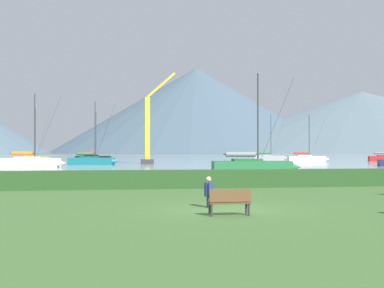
{
  "coord_description": "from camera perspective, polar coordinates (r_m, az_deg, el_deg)",
  "views": [
    {
      "loc": [
        -4.24,
        -18.85,
        2.33
      ],
      "look_at": [
        6.55,
        50.32,
        3.18
      ],
      "focal_mm": 46.11,
      "sensor_mm": 36.0,
      "label": 1
    }
  ],
  "objects": [
    {
      "name": "sailboat_slip_5",
      "position": [
        79.22,
        -11.49,
        -1.88
      ],
      "size": [
        8.21,
        4.55,
        9.95
      ],
      "rotation": [
        0.0,
        0.0,
        -0.33
      ],
      "color": "#19707A",
      "rests_on": "harbor_water"
    },
    {
      "name": "ground_plane",
      "position": [
        19.47,
        3.83,
        -7.56
      ],
      "size": [
        1000.0,
        1000.0,
        0.0
      ],
      "primitive_type": "plane",
      "color": "#3D602D"
    },
    {
      "name": "distant_hill_east_ridge",
      "position": [
        460.89,
        19.03,
        2.41
      ],
      "size": [
        338.74,
        338.74,
        54.09
      ],
      "primitive_type": "cone",
      "color": "slate",
      "rests_on": "ground_plane"
    },
    {
      "name": "sailboat_slip_11",
      "position": [
        112.76,
        8.88,
        -1.54
      ],
      "size": [
        7.96,
        3.74,
        10.39
      ],
      "rotation": [
        0.0,
        0.0,
        -0.22
      ],
      "color": "#9E9EA3",
      "rests_on": "harbor_water"
    },
    {
      "name": "hedge_line",
      "position": [
        30.21,
        -0.78,
        -4.07
      ],
      "size": [
        80.0,
        1.2,
        1.1
      ],
      "primitive_type": "cube",
      "color": "#284C23",
      "rests_on": "ground_plane"
    },
    {
      "name": "sailboat_slip_1",
      "position": [
        98.82,
        13.13,
        -1.64
      ],
      "size": [
        8.34,
        3.5,
        9.23
      ],
      "rotation": [
        0.0,
        0.0,
        -0.16
      ],
      "color": "white",
      "rests_on": "harbor_water"
    },
    {
      "name": "harbor_water",
      "position": [
        155.93,
        -7.31,
        -1.55
      ],
      "size": [
        320.0,
        246.0,
        0.0
      ],
      "primitive_type": "cube",
      "color": "#8C9EA3",
      "rests_on": "ground_plane"
    },
    {
      "name": "sailboat_slip_0",
      "position": [
        102.91,
        -17.9,
        -1.62
      ],
      "size": [
        7.43,
        2.93,
        10.54
      ],
      "rotation": [
        0.0,
        0.0,
        -0.12
      ],
      "color": "gold",
      "rests_on": "harbor_water"
    },
    {
      "name": "sailboat_slip_7",
      "position": [
        104.58,
        -11.3,
        -1.59
      ],
      "size": [
        8.26,
        4.4,
        10.27
      ],
      "rotation": [
        0.0,
        0.0,
        -0.3
      ],
      "color": "black",
      "rests_on": "harbor_water"
    },
    {
      "name": "distant_hill_west_ridge",
      "position": [
        439.71,
        0.47,
        3.91
      ],
      "size": [
        253.71,
        253.71,
        75.36
      ],
      "primitive_type": "cone",
      "color": "#425666",
      "rests_on": "ground_plane"
    },
    {
      "name": "sailboat_slip_9",
      "position": [
        69.61,
        -18.16,
        -1.98
      ],
      "size": [
        9.07,
        4.67,
        9.87
      ],
      "rotation": [
        0.0,
        0.0,
        -0.28
      ],
      "color": "white",
      "rests_on": "harbor_water"
    },
    {
      "name": "person_seated_viewer",
      "position": [
        20.05,
        1.94,
        -5.39
      ],
      "size": [
        0.36,
        0.57,
        1.25
      ],
      "rotation": [
        0.0,
        0.0,
        -0.03
      ],
      "color": "#2D3347",
      "rests_on": "ground_plane"
    },
    {
      "name": "park_bench_near_path",
      "position": [
        17.58,
        4.38,
        -6.57
      ],
      "size": [
        1.53,
        0.51,
        0.95
      ],
      "rotation": [
        0.0,
        0.0,
        0.02
      ],
      "color": "brown",
      "rests_on": "ground_plane"
    },
    {
      "name": "dock_crane",
      "position": [
        81.22,
        -5.07,
        1.03
      ],
      "size": [
        5.65,
        2.0,
        15.22
      ],
      "color": "#333338",
      "rests_on": "ground_plane"
    },
    {
      "name": "sailboat_slip_6",
      "position": [
        49.59,
        7.03,
        -2.53
      ],
      "size": [
        9.11,
        3.31,
        10.02
      ],
      "rotation": [
        0.0,
        0.0,
        -0.09
      ],
      "color": "#236B38",
      "rests_on": "harbor_water"
    }
  ]
}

